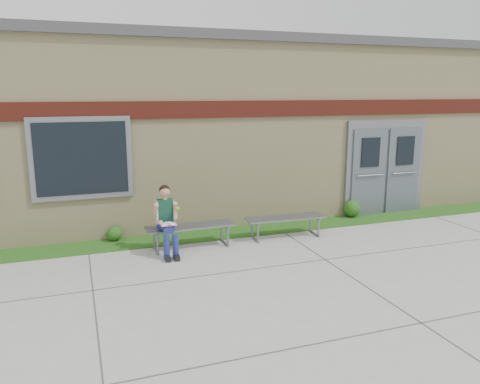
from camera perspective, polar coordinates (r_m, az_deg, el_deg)
name	(u,v)px	position (r m, az deg, el deg)	size (l,w,h in m)	color
ground	(286,277)	(7.78, 5.69, -10.28)	(80.00, 80.00, 0.00)	#9E9E99
grass_strip	(235,232)	(10.05, -0.63, -4.93)	(16.00, 0.80, 0.02)	#1F5316
school_building	(194,124)	(12.89, -5.58, 8.26)	(16.20, 6.22, 4.20)	beige
bench_left	(191,230)	(9.08, -6.00, -4.68)	(1.72, 0.51, 0.44)	slate
bench_right	(285,222)	(9.72, 5.56, -3.60)	(1.68, 0.55, 0.43)	slate
girl	(167,219)	(8.71, -8.91, -3.22)	(0.45, 0.75, 1.28)	navy
shrub_mid	(115,233)	(9.77, -15.05, -4.89)	(0.30, 0.30, 0.30)	#1F5316
shrub_east	(352,208)	(11.51, 13.48, -1.96)	(0.40, 0.40, 0.40)	#1F5316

